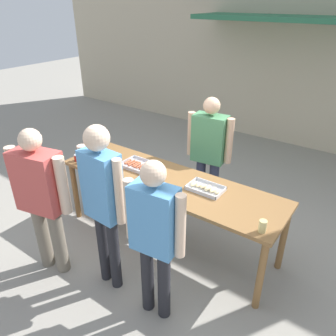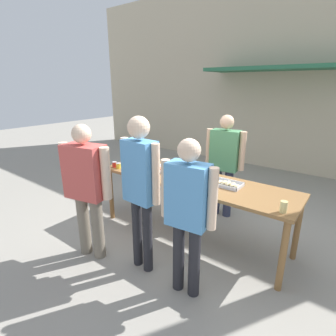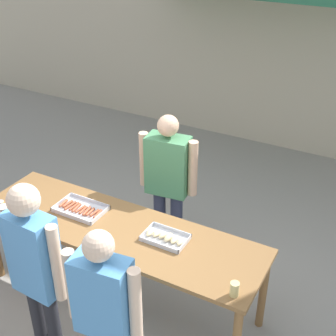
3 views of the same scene
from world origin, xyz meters
name	(u,v)px [view 1 (image 1 of 3)]	position (x,y,z in m)	size (l,w,h in m)	color
ground_plane	(168,239)	(0.00, 0.00, 0.00)	(24.00, 24.00, 0.00)	gray
building_facade_back	(295,25)	(0.00, 3.98, 2.26)	(12.00, 1.11, 4.50)	beige
serving_table	(168,186)	(0.00, 0.00, 0.78)	(2.72, 0.78, 0.87)	brown
food_tray_sausages	(140,166)	(-0.45, 0.05, 0.88)	(0.47, 0.31, 0.04)	silver
food_tray_buns	(206,188)	(0.46, 0.06, 0.89)	(0.38, 0.25, 0.06)	silver
condiment_jar_mustard	(77,158)	(-1.23, -0.28, 0.91)	(0.07, 0.07, 0.09)	#B22319
condiment_jar_ketchup	(82,160)	(-1.13, -0.29, 0.91)	(0.07, 0.07, 0.09)	gold
beer_cup	(263,226)	(1.22, -0.28, 0.92)	(0.07, 0.07, 0.12)	#DBC67A
person_server_behind_table	(209,148)	(0.05, 0.85, 0.97)	(0.62, 0.29, 1.64)	#333851
person_customer_holding_hotdog	(41,193)	(-0.77, -1.12, 0.98)	(0.68, 0.36, 1.66)	#756B5B
person_customer_with_cup	(154,231)	(0.52, -0.93, 0.97)	(0.57, 0.26, 1.63)	#232328
person_customer_waiting_in_line	(103,196)	(-0.09, -0.91, 1.08)	(0.54, 0.23, 1.78)	#232328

